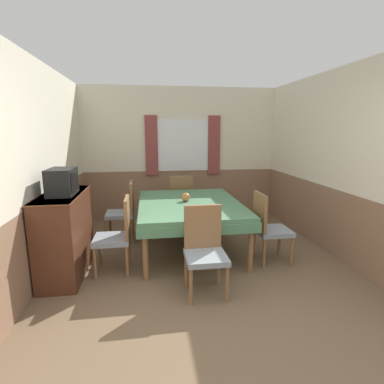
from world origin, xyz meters
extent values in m
plane|color=brown|center=(0.00, 0.00, 0.00)|extent=(16.00, 16.00, 0.00)
cube|color=silver|center=(0.00, 4.15, 1.77)|extent=(4.26, 0.05, 1.65)
cube|color=#89664C|center=(0.00, 4.15, 0.47)|extent=(4.26, 0.05, 0.95)
cube|color=white|center=(0.05, 4.11, 1.46)|extent=(1.11, 0.01, 1.02)
cube|color=brown|center=(-0.58, 4.09, 1.46)|extent=(0.25, 0.03, 1.17)
cube|color=brown|center=(0.68, 4.09, 1.46)|extent=(0.25, 0.03, 1.17)
cube|color=silver|center=(-1.96, 2.06, 1.77)|extent=(0.05, 4.52, 1.65)
cube|color=#89664C|center=(-1.96, 2.06, 0.47)|extent=(0.05, 4.52, 0.95)
cube|color=silver|center=(1.96, 2.06, 1.77)|extent=(0.05, 4.52, 1.65)
cube|color=#89664C|center=(1.96, 2.06, 0.47)|extent=(0.05, 4.52, 0.95)
cube|color=#4C7A56|center=(-0.07, 2.29, 0.70)|extent=(1.46, 1.89, 0.06)
cube|color=#4C7A56|center=(-0.07, 2.29, 0.61)|extent=(1.49, 1.92, 0.12)
cylinder|color=brown|center=(-0.72, 1.43, 0.33)|extent=(0.07, 0.07, 0.67)
cylinder|color=brown|center=(0.58, 1.43, 0.33)|extent=(0.07, 0.07, 0.67)
cylinder|color=brown|center=(-0.72, 3.16, 0.33)|extent=(0.07, 0.07, 0.67)
cylinder|color=brown|center=(0.58, 3.16, 0.33)|extent=(0.07, 0.07, 0.67)
cylinder|color=brown|center=(0.12, 0.83, 0.20)|extent=(0.04, 0.04, 0.40)
cylinder|color=brown|center=(-0.26, 0.83, 0.20)|extent=(0.04, 0.04, 0.40)
cylinder|color=brown|center=(0.12, 1.21, 0.20)|extent=(0.04, 0.04, 0.40)
cylinder|color=brown|center=(-0.26, 1.21, 0.20)|extent=(0.04, 0.04, 0.40)
cube|color=gray|center=(-0.07, 1.02, 0.43)|extent=(0.44, 0.44, 0.06)
cube|color=brown|center=(-0.07, 1.22, 0.70)|extent=(0.42, 0.04, 0.50)
cylinder|color=brown|center=(-1.32, 1.53, 0.20)|extent=(0.04, 0.04, 0.40)
cylinder|color=brown|center=(-1.32, 1.91, 0.20)|extent=(0.04, 0.04, 0.40)
cylinder|color=brown|center=(-0.94, 1.53, 0.20)|extent=(0.04, 0.04, 0.40)
cylinder|color=brown|center=(-0.94, 1.91, 0.20)|extent=(0.04, 0.04, 0.40)
cube|color=gray|center=(-1.13, 1.72, 0.43)|extent=(0.44, 0.44, 0.06)
cube|color=brown|center=(-0.93, 1.72, 0.70)|extent=(0.04, 0.42, 0.50)
cylinder|color=brown|center=(-0.26, 3.76, 0.20)|extent=(0.04, 0.04, 0.40)
cylinder|color=brown|center=(0.12, 3.76, 0.20)|extent=(0.04, 0.04, 0.40)
cylinder|color=brown|center=(-0.26, 3.38, 0.20)|extent=(0.04, 0.04, 0.40)
cylinder|color=brown|center=(0.12, 3.38, 0.20)|extent=(0.04, 0.04, 0.40)
cube|color=gray|center=(-0.07, 3.57, 0.43)|extent=(0.44, 0.44, 0.06)
cube|color=brown|center=(-0.07, 3.37, 0.70)|extent=(0.42, 0.04, 0.50)
cylinder|color=brown|center=(1.18, 1.91, 0.20)|extent=(0.04, 0.04, 0.40)
cylinder|color=brown|center=(1.18, 1.53, 0.20)|extent=(0.04, 0.04, 0.40)
cylinder|color=brown|center=(0.80, 1.91, 0.20)|extent=(0.04, 0.04, 0.40)
cylinder|color=brown|center=(0.80, 1.53, 0.20)|extent=(0.04, 0.04, 0.40)
cube|color=gray|center=(0.99, 1.72, 0.43)|extent=(0.44, 0.44, 0.06)
cube|color=brown|center=(0.79, 1.72, 0.70)|extent=(0.04, 0.42, 0.50)
cylinder|color=brown|center=(-1.32, 2.68, 0.20)|extent=(0.04, 0.04, 0.40)
cylinder|color=brown|center=(-1.32, 3.06, 0.20)|extent=(0.04, 0.04, 0.40)
cylinder|color=brown|center=(-0.94, 2.68, 0.20)|extent=(0.04, 0.04, 0.40)
cylinder|color=brown|center=(-0.94, 3.06, 0.20)|extent=(0.04, 0.04, 0.40)
cube|color=gray|center=(-1.13, 2.87, 0.43)|extent=(0.44, 0.44, 0.06)
cube|color=brown|center=(-0.93, 2.87, 0.70)|extent=(0.04, 0.42, 0.50)
cube|color=#4C2819|center=(-1.69, 1.75, 0.51)|extent=(0.44, 1.11, 1.02)
cube|color=brown|center=(-1.69, 1.75, 1.01)|extent=(0.46, 1.13, 0.02)
cube|color=black|center=(-1.66, 1.70, 1.17)|extent=(0.28, 0.43, 0.31)
cube|color=black|center=(-1.52, 1.70, 1.18)|extent=(0.01, 0.35, 0.24)
sphere|color=#B26B38|center=(-0.12, 2.35, 0.79)|extent=(0.13, 0.13, 0.13)
camera|label=1|loc=(-0.66, -1.93, 1.76)|focal=28.00mm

